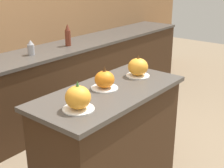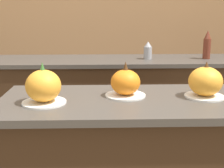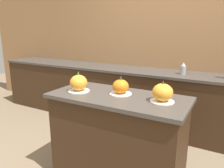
{
  "view_description": "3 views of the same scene",
  "coord_description": "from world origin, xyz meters",
  "px_view_note": "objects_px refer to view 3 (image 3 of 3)",
  "views": [
    {
      "loc": [
        -1.69,
        -1.38,
        1.77
      ],
      "look_at": [
        -0.01,
        -0.02,
        0.97
      ],
      "focal_mm": 50.0,
      "sensor_mm": 36.0,
      "label": 1
    },
    {
      "loc": [
        -0.12,
        -1.49,
        1.35
      ],
      "look_at": [
        -0.07,
        0.02,
        0.98
      ],
      "focal_mm": 50.0,
      "sensor_mm": 36.0,
      "label": 2
    },
    {
      "loc": [
        0.88,
        -1.68,
        1.5
      ],
      "look_at": [
        -0.08,
        0.03,
        1.0
      ],
      "focal_mm": 35.0,
      "sensor_mm": 36.0,
      "label": 3
    }
  ],
  "objects_px": {
    "pumpkin_cake_center": "(121,87)",
    "pumpkin_cake_right": "(163,93)",
    "pumpkin_cake_left": "(79,83)",
    "bottle_short": "(183,69)"
  },
  "relations": [
    {
      "from": "bottle_short",
      "to": "pumpkin_cake_left",
      "type": "bearing_deg",
      "value": -116.51
    },
    {
      "from": "pumpkin_cake_center",
      "to": "pumpkin_cake_right",
      "type": "height_order",
      "value": "pumpkin_cake_right"
    },
    {
      "from": "pumpkin_cake_center",
      "to": "bottle_short",
      "type": "xyz_separation_m",
      "value": [
        0.3,
        1.28,
        -0.0
      ]
    },
    {
      "from": "pumpkin_cake_right",
      "to": "bottle_short",
      "type": "relative_size",
      "value": 1.24
    },
    {
      "from": "pumpkin_cake_center",
      "to": "bottle_short",
      "type": "relative_size",
      "value": 1.29
    },
    {
      "from": "pumpkin_cake_left",
      "to": "pumpkin_cake_right",
      "type": "xyz_separation_m",
      "value": [
        0.8,
        0.08,
        -0.0
      ]
    },
    {
      "from": "pumpkin_cake_right",
      "to": "bottle_short",
      "type": "bearing_deg",
      "value": 94.44
    },
    {
      "from": "pumpkin_cake_left",
      "to": "bottle_short",
      "type": "relative_size",
      "value": 1.3
    },
    {
      "from": "pumpkin_cake_left",
      "to": "pumpkin_cake_right",
      "type": "height_order",
      "value": "pumpkin_cake_left"
    },
    {
      "from": "bottle_short",
      "to": "pumpkin_cake_right",
      "type": "bearing_deg",
      "value": -85.56
    }
  ]
}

